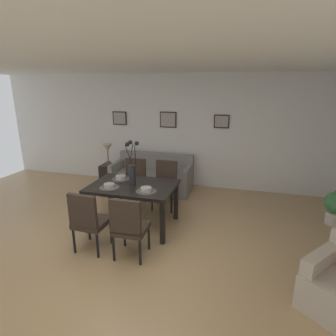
{
  "coord_description": "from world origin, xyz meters",
  "views": [
    {
      "loc": [
        1.52,
        -3.01,
        2.3
      ],
      "look_at": [
        0.34,
        1.3,
        0.97
      ],
      "focal_mm": 29.27,
      "sensor_mm": 36.0,
      "label": 1
    }
  ],
  "objects_px": {
    "framed_picture_left": "(120,118)",
    "dining_table": "(133,190)",
    "dining_chair_far_left": "(129,225)",
    "bowl_far_left": "(146,189)",
    "framed_picture_center": "(168,120)",
    "framed_picture_right": "(222,121)",
    "table_lamp": "(108,150)",
    "side_table": "(109,175)",
    "dining_chair_far_right": "(165,182)",
    "potted_plant": "(336,204)",
    "sofa": "(153,178)",
    "dining_chair_near_right": "(134,180)",
    "bowl_near_left": "(109,185)",
    "dining_chair_near_left": "(88,219)",
    "centerpiece_vase": "(132,169)",
    "bowl_near_right": "(121,177)"
  },
  "relations": [
    {
      "from": "dining_chair_near_left",
      "to": "potted_plant",
      "type": "relative_size",
      "value": 1.37
    },
    {
      "from": "dining_chair_far_left",
      "to": "side_table",
      "type": "bearing_deg",
      "value": 122.12
    },
    {
      "from": "framed_picture_left",
      "to": "dining_table",
      "type": "bearing_deg",
      "value": -61.16
    },
    {
      "from": "dining_chair_far_right",
      "to": "bowl_near_left",
      "type": "xyz_separation_m",
      "value": [
        -0.62,
        -1.1,
        0.27
      ]
    },
    {
      "from": "dining_chair_far_left",
      "to": "framed_picture_left",
      "type": "height_order",
      "value": "framed_picture_left"
    },
    {
      "from": "framed_picture_center",
      "to": "framed_picture_right",
      "type": "bearing_deg",
      "value": 0.0
    },
    {
      "from": "dining_chair_near_left",
      "to": "side_table",
      "type": "relative_size",
      "value": 1.77
    },
    {
      "from": "dining_chair_far_left",
      "to": "bowl_far_left",
      "type": "relative_size",
      "value": 5.41
    },
    {
      "from": "dining_table",
      "to": "dining_chair_near_right",
      "type": "distance_m",
      "value": 0.94
    },
    {
      "from": "sofa",
      "to": "framed_picture_left",
      "type": "xyz_separation_m",
      "value": [
        -0.98,
        0.48,
        1.29
      ]
    },
    {
      "from": "dining_chair_far_left",
      "to": "bowl_far_left",
      "type": "distance_m",
      "value": 0.73
    },
    {
      "from": "framed_picture_left",
      "to": "framed_picture_right",
      "type": "bearing_deg",
      "value": 0.0
    },
    {
      "from": "dining_chair_far_left",
      "to": "bowl_far_left",
      "type": "height_order",
      "value": "dining_chair_far_left"
    },
    {
      "from": "sofa",
      "to": "table_lamp",
      "type": "height_order",
      "value": "table_lamp"
    },
    {
      "from": "dining_table",
      "to": "potted_plant",
      "type": "distance_m",
      "value": 3.47
    },
    {
      "from": "side_table",
      "to": "framed_picture_center",
      "type": "relative_size",
      "value": 1.32
    },
    {
      "from": "dining_chair_near_left",
      "to": "sofa",
      "type": "relative_size",
      "value": 0.51
    },
    {
      "from": "dining_chair_far_left",
      "to": "framed_picture_center",
      "type": "height_order",
      "value": "framed_picture_center"
    },
    {
      "from": "side_table",
      "to": "table_lamp",
      "type": "height_order",
      "value": "table_lamp"
    },
    {
      "from": "dining_chair_near_right",
      "to": "potted_plant",
      "type": "relative_size",
      "value": 1.37
    },
    {
      "from": "dining_chair_near_left",
      "to": "framed_picture_left",
      "type": "distance_m",
      "value": 3.42
    },
    {
      "from": "dining_chair_near_left",
      "to": "bowl_far_left",
      "type": "xyz_separation_m",
      "value": [
        0.63,
        0.67,
        0.27
      ]
    },
    {
      "from": "side_table",
      "to": "table_lamp",
      "type": "relative_size",
      "value": 1.02
    },
    {
      "from": "bowl_far_left",
      "to": "dining_chair_near_right",
      "type": "bearing_deg",
      "value": 121.02
    },
    {
      "from": "bowl_far_left",
      "to": "side_table",
      "type": "relative_size",
      "value": 0.33
    },
    {
      "from": "dining_table",
      "to": "framed_picture_left",
      "type": "relative_size",
      "value": 3.91
    },
    {
      "from": "sofa",
      "to": "framed_picture_right",
      "type": "distance_m",
      "value": 2.01
    },
    {
      "from": "centerpiece_vase",
      "to": "bowl_near_right",
      "type": "height_order",
      "value": "centerpiece_vase"
    },
    {
      "from": "dining_chair_far_right",
      "to": "bowl_near_right",
      "type": "relative_size",
      "value": 5.41
    },
    {
      "from": "dining_chair_far_left",
      "to": "bowl_near_left",
      "type": "bearing_deg",
      "value": 132.29
    },
    {
      "from": "dining_chair_far_right",
      "to": "bowl_near_left",
      "type": "height_order",
      "value": "dining_chair_far_right"
    },
    {
      "from": "side_table",
      "to": "potted_plant",
      "type": "xyz_separation_m",
      "value": [
        4.65,
        -0.73,
        0.11
      ]
    },
    {
      "from": "dining_chair_near_left",
      "to": "side_table",
      "type": "distance_m",
      "value": 2.78
    },
    {
      "from": "dining_chair_near_left",
      "to": "framed_picture_left",
      "type": "relative_size",
      "value": 2.57
    },
    {
      "from": "centerpiece_vase",
      "to": "bowl_near_right",
      "type": "distance_m",
      "value": 0.45
    },
    {
      "from": "dining_chair_far_left",
      "to": "framed_picture_right",
      "type": "xyz_separation_m",
      "value": [
        0.92,
        3.13,
        1.05
      ]
    },
    {
      "from": "framed_picture_center",
      "to": "table_lamp",
      "type": "bearing_deg",
      "value": -157.83
    },
    {
      "from": "dining_chair_near_right",
      "to": "framed_picture_right",
      "type": "relative_size",
      "value": 2.72
    },
    {
      "from": "side_table",
      "to": "dining_chair_near_left",
      "type": "bearing_deg",
      "value": -68.73
    },
    {
      "from": "bowl_near_right",
      "to": "framed_picture_center",
      "type": "distance_m",
      "value": 2.18
    },
    {
      "from": "dining_chair_near_left",
      "to": "side_table",
      "type": "height_order",
      "value": "dining_chair_near_left"
    },
    {
      "from": "dining_chair_far_right",
      "to": "framed_picture_center",
      "type": "distance_m",
      "value": 1.73
    },
    {
      "from": "dining_table",
      "to": "potted_plant",
      "type": "relative_size",
      "value": 2.09
    },
    {
      "from": "bowl_near_right",
      "to": "sofa",
      "type": "distance_m",
      "value": 1.61
    },
    {
      "from": "side_table",
      "to": "table_lamp",
      "type": "distance_m",
      "value": 0.63
    },
    {
      "from": "framed_picture_left",
      "to": "potted_plant",
      "type": "relative_size",
      "value": 0.53
    },
    {
      "from": "dining_chair_far_left",
      "to": "sofa",
      "type": "xyz_separation_m",
      "value": [
        -0.55,
        2.65,
        -0.23
      ]
    },
    {
      "from": "dining_chair_far_left",
      "to": "potted_plant",
      "type": "bearing_deg",
      "value": 31.59
    },
    {
      "from": "dining_chair_far_right",
      "to": "sofa",
      "type": "bearing_deg",
      "value": 122.63
    },
    {
      "from": "potted_plant",
      "to": "dining_chair_far_left",
      "type": "bearing_deg",
      "value": -148.41
    }
  ]
}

